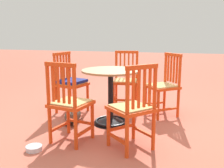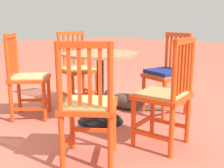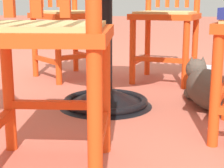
# 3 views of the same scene
# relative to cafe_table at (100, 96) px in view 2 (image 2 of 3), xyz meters

# --- Properties ---
(ground_plane) EXTENTS (24.00, 24.00, 0.00)m
(ground_plane) POSITION_rel_cafe_table_xyz_m (0.02, -0.06, -0.28)
(ground_plane) COLOR #BC604C
(cafe_table) EXTENTS (0.76, 0.76, 0.73)m
(cafe_table) POSITION_rel_cafe_table_xyz_m (0.00, 0.00, 0.00)
(cafe_table) COLOR black
(cafe_table) RESTS_ON ground_plane
(orange_chair_facing_out) EXTENTS (0.47, 0.47, 0.91)m
(orange_chair_facing_out) POSITION_rel_cafe_table_xyz_m (0.70, -0.28, 0.15)
(orange_chair_facing_out) COLOR #D64214
(orange_chair_facing_out) RESTS_ON ground_plane
(orange_chair_by_planter) EXTENTS (0.57, 0.57, 0.91)m
(orange_chair_by_planter) POSITION_rel_cafe_table_xyz_m (0.70, 0.42, 0.15)
(orange_chair_by_planter) COLOR #D64214
(orange_chair_by_planter) RESTS_ON ground_plane
(orange_chair_near_fence) EXTENTS (0.56, 0.56, 0.91)m
(orange_chair_near_fence) POSITION_rel_cafe_table_xyz_m (-0.53, 0.66, 0.15)
(orange_chair_near_fence) COLOR #D64214
(orange_chair_near_fence) RESTS_ON ground_plane
(orange_chair_tucked_in) EXTENTS (0.44, 0.44, 0.91)m
(orange_chair_tucked_in) POSITION_rel_cafe_table_xyz_m (-0.79, 0.04, 0.15)
(orange_chair_tucked_in) COLOR #D64214
(orange_chair_tucked_in) RESTS_ON ground_plane
(orange_chair_at_corner) EXTENTS (0.49, 0.49, 0.91)m
(orange_chair_at_corner) POSITION_rel_cafe_table_xyz_m (-0.34, -0.72, 0.16)
(orange_chair_at_corner) COLOR #D64214
(orange_chair_at_corner) RESTS_ON ground_plane
(tabby_cat) EXTENTS (0.69, 0.39, 0.23)m
(tabby_cat) POSITION_rel_cafe_table_xyz_m (0.11, -0.51, -0.19)
(tabby_cat) COLOR #4C4238
(tabby_cat) RESTS_ON ground_plane
(pet_water_bowl) EXTENTS (0.17, 0.17, 0.05)m
(pet_water_bowl) POSITION_rel_cafe_table_xyz_m (1.01, -0.56, -0.26)
(pet_water_bowl) COLOR silver
(pet_water_bowl) RESTS_ON ground_plane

